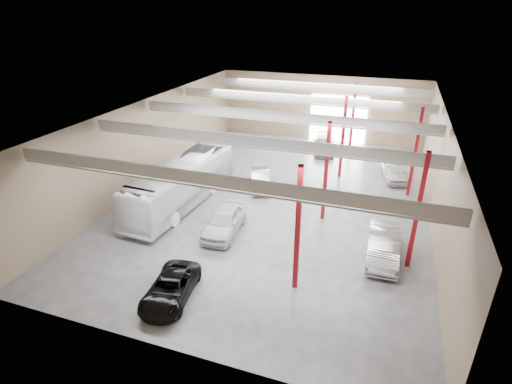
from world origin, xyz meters
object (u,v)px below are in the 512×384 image
Objects in this scene: coach_bus at (182,183)px; car_right_near at (383,246)px; black_sedan at (170,288)px; car_right_far at (394,172)px; car_row_c at (324,145)px; car_row_b at (261,179)px; car_row_a at (224,221)px.

coach_bus reaches higher than car_right_near.
car_right_far reaches higher than black_sedan.
car_row_b is at bearing -117.76° from car_row_c.
car_row_b is (0.00, 14.50, 0.10)m from black_sedan.
coach_bus is at bearing -154.94° from car_row_b.
car_row_b reaches higher than black_sedan.
black_sedan is at bearing -130.16° from car_right_far.
car_right_near is (10.04, 7.32, 0.22)m from black_sedan.
car_row_c is 18.90m from car_right_near.
coach_bus is at bearing 143.90° from car_row_a.
black_sedan is 0.88× the size of car_row_c.
car_right_near is at bearing -103.96° from car_right_far.
coach_bus is at bearing 107.23° from black_sedan.
black_sedan is 1.07× the size of car_right_far.
car_row_a is 1.14× the size of car_row_b.
car_row_a is 16.51m from car_right_far.
car_row_a reaches higher than car_row_b.
car_row_a is at bearing 81.97° from black_sedan.
car_row_b is 11.02m from car_row_c.
car_row_c reaches higher than car_row_b.
black_sedan is 12.43m from car_right_near.
car_row_c is (8.02, 15.13, -0.96)m from coach_bus.
car_row_b is 12.35m from car_right_near.
black_sedan is 14.50m from car_row_b.
car_right_near reaches higher than car_row_b.
black_sedan is at bearing -94.42° from car_row_a.
car_row_c reaches higher than black_sedan.
coach_bus is 14.95m from car_right_near.
black_sedan is at bearing -107.68° from car_row_c.
car_row_a is 7.50m from car_row_b.
car_row_c is (3.36, 25.00, 0.12)m from black_sedan.
car_right_near is (6.69, -17.68, 0.10)m from car_row_c.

